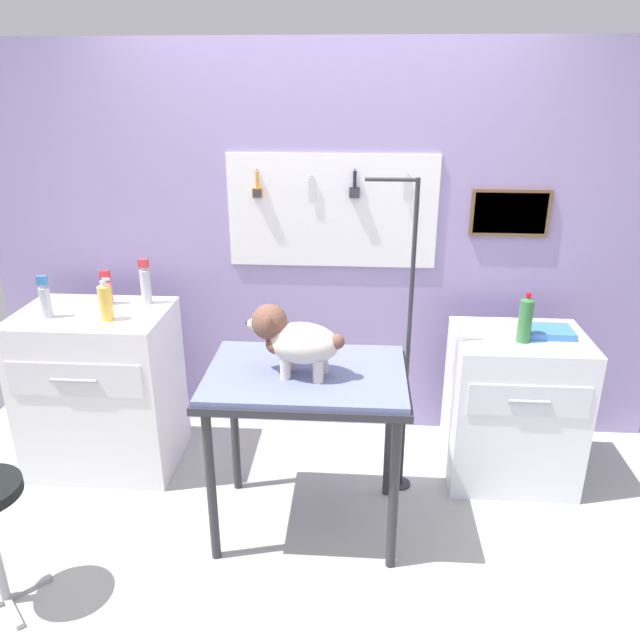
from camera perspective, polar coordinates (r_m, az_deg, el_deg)
ground at (r=3.04m, az=-1.28°, el=-22.14°), size 4.40×4.00×0.04m
rear_wall_panel at (r=3.59m, az=0.49°, el=6.66°), size 4.00×0.11×2.30m
grooming_table at (r=2.81m, az=-1.31°, el=-6.52°), size 0.93×0.64×0.85m
grooming_arm at (r=3.11m, az=8.07°, el=-3.39°), size 0.30×0.11×1.67m
dog at (r=2.67m, az=-2.51°, el=-1.78°), size 0.44×0.25×0.32m
counter_left at (r=3.65m, az=-19.77°, el=-6.13°), size 0.80×0.58×0.93m
cabinet_right at (r=3.50m, az=17.62°, el=-7.82°), size 0.68×0.54×0.85m
spray_bottle_short at (r=3.54m, az=-19.37°, el=2.68°), size 0.06×0.06×0.19m
detangler_spray at (r=3.47m, az=-16.05°, el=3.24°), size 0.06×0.06×0.25m
conditioner_bottle at (r=3.30m, az=-19.47°, el=1.55°), size 0.07×0.07×0.23m
pump_bottle_white at (r=3.45m, az=-24.37°, el=1.75°), size 0.06×0.06×0.23m
soda_bottle at (r=3.21m, az=18.70°, el=0.07°), size 0.07×0.07×0.26m
supply_tray at (r=3.38m, az=20.66°, el=-1.02°), size 0.24×0.18×0.04m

